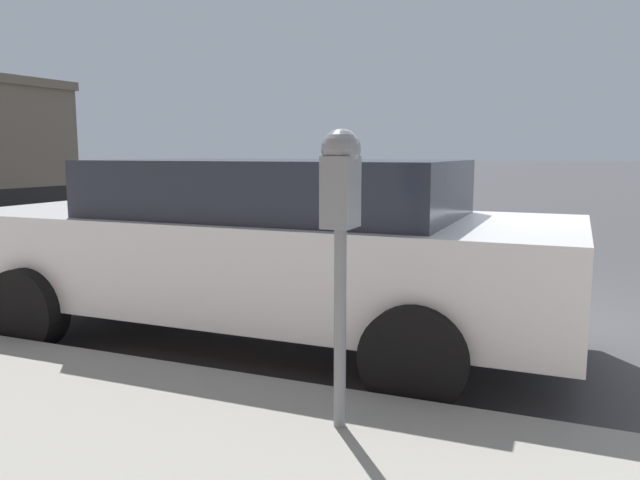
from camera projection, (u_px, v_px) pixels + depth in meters
The scene contains 3 objects.
ground_plane at pixel (495, 326), 5.43m from camera, with size 220.00×220.00×0.00m, color #424244.
parking_meter at pixel (341, 203), 2.97m from camera, with size 0.21×0.19×1.47m.
car_white at pixel (263, 245), 4.93m from camera, with size 2.04×4.84×1.45m.
Camera 1 is at (-5.46, -0.60, 1.50)m, focal length 35.00 mm.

